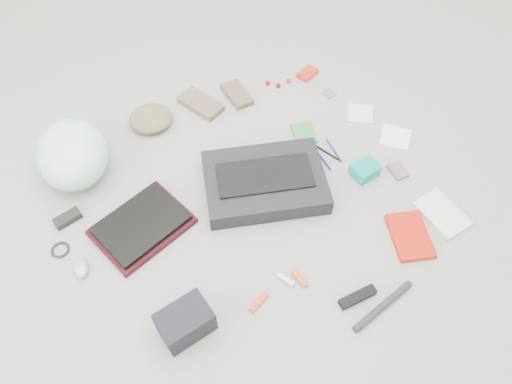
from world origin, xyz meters
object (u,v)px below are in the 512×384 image
laptop (141,223)px  book_red (410,236)px  messenger_bag (265,182)px  accordion_wallet (365,170)px  camera_bag (185,322)px  bike_helmet (73,154)px

laptop → book_red: 1.06m
messenger_bag → book_red: messenger_bag is taller
accordion_wallet → camera_bag: bearing=-169.2°
bike_helmet → camera_bag: size_ratio=2.04×
camera_bag → accordion_wallet: camera_bag is taller
bike_helmet → book_red: bearing=-31.0°
messenger_bag → camera_bag: camera_bag is taller
messenger_bag → laptop: (-0.52, 0.07, -0.01)m
bike_helmet → accordion_wallet: size_ratio=3.33×
book_red → bike_helmet: bearing=157.7°
bike_helmet → messenger_bag: bearing=-24.0°
laptop → book_red: size_ratio=1.53×
bike_helmet → accordion_wallet: bike_helmet is taller
book_red → laptop: bearing=169.3°
camera_bag → accordion_wallet: size_ratio=1.64×
messenger_bag → laptop: size_ratio=1.51×
messenger_bag → book_red: (0.37, -0.49, -0.03)m
messenger_bag → accordion_wallet: bearing=0.5°
messenger_bag → laptop: 0.53m
camera_bag → accordion_wallet: bearing=9.2°
accordion_wallet → bike_helmet: bearing=145.8°
book_red → accordion_wallet: (0.04, 0.34, 0.02)m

